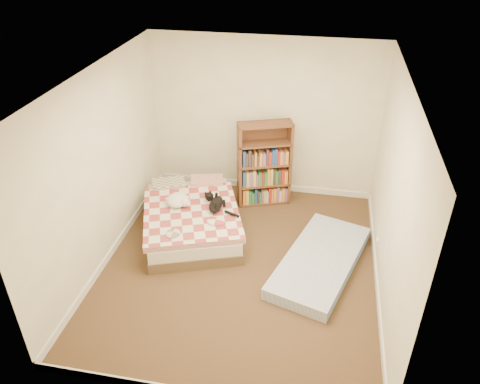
% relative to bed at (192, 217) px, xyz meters
% --- Properties ---
extents(room, '(3.51, 4.01, 2.51)m').
position_rel_bed_xyz_m(room, '(0.82, -0.64, 0.98)').
color(room, '#49381F').
rests_on(room, ground).
extents(bed, '(1.76, 2.08, 0.47)m').
position_rel_bed_xyz_m(bed, '(0.00, 0.00, 0.00)').
color(bed, brown).
rests_on(bed, room).
extents(bookshelf, '(0.90, 0.54, 1.35)m').
position_rel_bed_xyz_m(bookshelf, '(0.90, 0.98, 0.30)').
color(bookshelf, '#542F1C').
rests_on(bookshelf, room).
extents(floor_mattress, '(1.33, 1.99, 0.16)m').
position_rel_bed_xyz_m(floor_mattress, '(1.86, -0.47, -0.13)').
color(floor_mattress, '#6B87B3').
rests_on(floor_mattress, room).
extents(black_cat, '(0.40, 0.68, 0.15)m').
position_rel_bed_xyz_m(black_cat, '(0.37, 0.02, 0.28)').
color(black_cat, black).
rests_on(black_cat, bed).
extents(white_dog, '(0.40, 0.42, 0.16)m').
position_rel_bed_xyz_m(white_dog, '(-0.18, -0.03, 0.29)').
color(white_dog, white).
rests_on(white_dog, bed).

